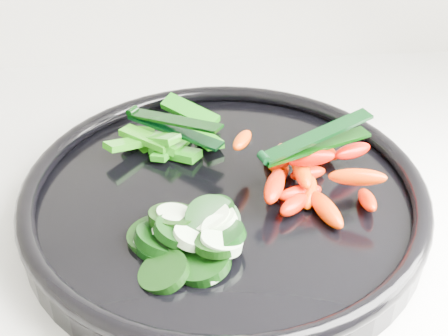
{
  "coord_description": "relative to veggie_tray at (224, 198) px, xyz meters",
  "views": [
    {
      "loc": [
        -0.62,
        1.22,
        1.31
      ],
      "look_at": [
        -0.58,
        1.67,
        0.99
      ],
      "focal_mm": 50.0,
      "sensor_mm": 36.0,
      "label": 1
    }
  ],
  "objects": [
    {
      "name": "cucumber_pile",
      "position": [
        -0.04,
        -0.06,
        0.01
      ],
      "size": [
        0.11,
        0.11,
        0.04
      ],
      "color": "black",
      "rests_on": "veggie_tray"
    },
    {
      "name": "carrot_pile",
      "position": [
        0.08,
        0.01,
        0.02
      ],
      "size": [
        0.14,
        0.14,
        0.05
      ],
      "color": "#FF5200",
      "rests_on": "veggie_tray"
    },
    {
      "name": "veggie_tray",
      "position": [
        0.0,
        0.0,
        0.0
      ],
      "size": [
        0.39,
        0.39,
        0.04
      ],
      "color": "black",
      "rests_on": "counter"
    },
    {
      "name": "pepper_pile",
      "position": [
        -0.05,
        0.09,
        0.01
      ],
      "size": [
        0.12,
        0.11,
        0.04
      ],
      "color": "#1E6D0A",
      "rests_on": "veggie_tray"
    },
    {
      "name": "tong_carrot",
      "position": [
        0.08,
        0.01,
        0.05
      ],
      "size": [
        0.11,
        0.06,
        0.02
      ],
      "color": "black",
      "rests_on": "carrot_pile"
    },
    {
      "name": "tong_pepper",
      "position": [
        -0.05,
        0.09,
        0.03
      ],
      "size": [
        0.1,
        0.08,
        0.02
      ],
      "color": "black",
      "rests_on": "pepper_pile"
    }
  ]
}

